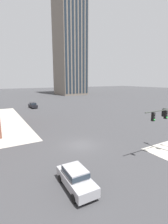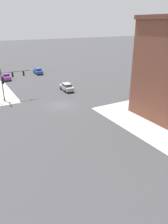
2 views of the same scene
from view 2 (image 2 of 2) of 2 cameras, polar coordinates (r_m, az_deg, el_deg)
name	(u,v)px [view 2 (image 2 of 2)]	position (r m, az deg, el deg)	size (l,w,h in m)	color
ground_plane	(61,105)	(39.75, -6.00, 1.81)	(320.00, 320.00, 0.00)	#38383A
traffic_signal_main	(8,81)	(43.35, -19.48, 7.75)	(5.60, 2.09, 6.09)	#383D38
car_main_northbound_far	(67,87)	(47.93, -4.61, 6.67)	(1.99, 4.45, 1.68)	#99999E
car_main_southbound_near	(6,76)	(60.97, -19.88, 8.88)	(2.01, 4.46, 1.68)	#7A3389
car_main_southbound_far	(38,71)	(65.63, -12.07, 10.62)	(1.94, 4.43, 1.68)	#23479E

